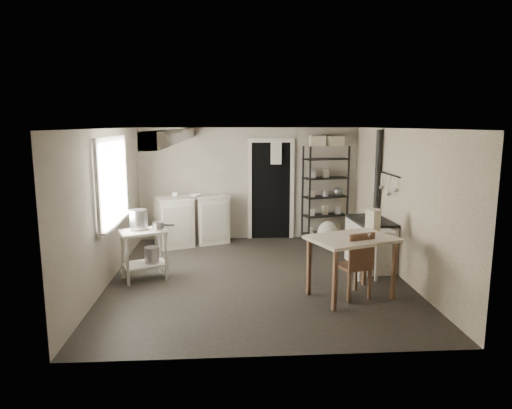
{
  "coord_description": "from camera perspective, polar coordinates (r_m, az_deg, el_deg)",
  "views": [
    {
      "loc": [
        -0.46,
        -6.84,
        2.36
      ],
      "look_at": [
        0.0,
        0.3,
        1.1
      ],
      "focal_mm": 32.0,
      "sensor_mm": 36.0,
      "label": 1
    }
  ],
  "objects": [
    {
      "name": "bucket",
      "position": [
        7.23,
        -12.9,
        -6.12
      ],
      "size": [
        0.26,
        0.26,
        0.24
      ],
      "primitive_type": "cylinder",
      "rotation": [
        0.0,
        0.0,
        0.21
      ],
      "color": "#BCBBBE",
      "rests_on": "prep_table"
    },
    {
      "name": "wall_front",
      "position": [
        4.53,
        2.31,
        -5.49
      ],
      "size": [
        4.5,
        0.02,
        2.3
      ],
      "primitive_type": "cube",
      "color": "#A39A8B",
      "rests_on": "ground"
    },
    {
      "name": "floor",
      "position": [
        7.25,
        0.16,
        -9.01
      ],
      "size": [
        5.0,
        5.0,
        0.0
      ],
      "primitive_type": "plane",
      "color": "black",
      "rests_on": "ground"
    },
    {
      "name": "base_cabinets",
      "position": [
        9.16,
        -8.0,
        -2.09
      ],
      "size": [
        1.6,
        1.14,
        0.96
      ],
      "primitive_type": null,
      "rotation": [
        0.0,
        0.0,
        0.39
      ],
      "color": "beige",
      "rests_on": "ground"
    },
    {
      "name": "stockpot",
      "position": [
        7.16,
        -14.46,
        -1.78
      ],
      "size": [
        0.27,
        0.27,
        0.29
      ],
      "primitive_type": "cylinder",
      "rotation": [
        0.0,
        0.0,
        0.01
      ],
      "color": "#BCBBBE",
      "rests_on": "prep_table"
    },
    {
      "name": "flour_sack",
      "position": [
        9.11,
        8.94,
        -3.59
      ],
      "size": [
        0.42,
        0.36,
        0.48
      ],
      "primitive_type": "ellipsoid",
      "rotation": [
        0.0,
        0.0,
        -0.05
      ],
      "color": "silver",
      "rests_on": "ground"
    },
    {
      "name": "table_cup",
      "position": [
        6.29,
        13.72,
        -4.62
      ],
      "size": [
        0.11,
        0.11,
        0.09
      ],
      "primitive_type": "imported",
      "rotation": [
        0.0,
        0.0,
        0.27
      ],
      "color": "white",
      "rests_on": "work_table"
    },
    {
      "name": "chair",
      "position": [
        6.45,
        12.06,
        -7.13
      ],
      "size": [
        0.5,
        0.51,
        0.94
      ],
      "primitive_type": null,
      "rotation": [
        0.0,
        0.0,
        0.32
      ],
      "color": "brown",
      "rests_on": "ground"
    },
    {
      "name": "storage_box_b",
      "position": [
        9.42,
        9.77,
        7.58
      ],
      "size": [
        0.36,
        0.35,
        0.19
      ],
      "primitive_type": "cube",
      "rotation": [
        0.0,
        0.0,
        0.25
      ],
      "color": "beige",
      "rests_on": "shelf_rack"
    },
    {
      "name": "mixing_bowl",
      "position": [
        8.99,
        -7.64,
        0.91
      ],
      "size": [
        0.38,
        0.38,
        0.07
      ],
      "primitive_type": "imported",
      "rotation": [
        0.0,
        0.0,
        -0.34
      ],
      "color": "white",
      "rests_on": "base_cabinets"
    },
    {
      "name": "oats_box",
      "position": [
        7.03,
        14.42,
        -1.4
      ],
      "size": [
        0.19,
        0.24,
        0.31
      ],
      "primitive_type": "cube",
      "rotation": [
        0.0,
        0.0,
        0.34
      ],
      "color": "beige",
      "rests_on": "side_ledge"
    },
    {
      "name": "doorway",
      "position": [
        9.45,
        1.87,
        1.7
      ],
      "size": [
        0.96,
        0.1,
        2.08
      ],
      "primitive_type": null,
      "color": "silver",
      "rests_on": "ground"
    },
    {
      "name": "shelf_rack",
      "position": [
        9.47,
        8.65,
        1.3
      ],
      "size": [
        0.98,
        0.6,
        1.93
      ],
      "primitive_type": null,
      "rotation": [
        0.0,
        0.0,
        0.29
      ],
      "color": "black",
      "rests_on": "ground"
    },
    {
      "name": "work_table",
      "position": [
        6.47,
        11.76,
        -8.06
      ],
      "size": [
        1.32,
        1.13,
        0.85
      ],
      "primitive_type": null,
      "rotation": [
        0.0,
        0.0,
        0.37
      ],
      "color": "beige",
      "rests_on": "ground"
    },
    {
      "name": "prep_table",
      "position": [
        7.23,
        -13.8,
        -6.04
      ],
      "size": [
        0.81,
        0.7,
        0.77
      ],
      "primitive_type": null,
      "rotation": [
        0.0,
        0.0,
        0.39
      ],
      "color": "silver",
      "rests_on": "ground"
    },
    {
      "name": "saucepan",
      "position": [
        7.08,
        -12.1,
        -2.54
      ],
      "size": [
        0.2,
        0.2,
        0.1
      ],
      "primitive_type": "cylinder",
      "rotation": [
        0.0,
        0.0,
        -0.11
      ],
      "color": "#BCBBBE",
      "rests_on": "prep_table"
    },
    {
      "name": "utensil_rail",
      "position": [
        7.94,
        15.86,
        3.75
      ],
      "size": [
        0.06,
        1.2,
        0.44
      ],
      "primitive_type": null,
      "color": "#BCBBBE",
      "rests_on": "wall_right"
    },
    {
      "name": "shelf_jar",
      "position": [
        9.38,
        6.9,
        3.84
      ],
      "size": [
        0.1,
        0.1,
        0.19
      ],
      "primitive_type": "imported",
      "rotation": [
        0.0,
        0.0,
        0.12
      ],
      "color": "white",
      "rests_on": "shelf_rack"
    },
    {
      "name": "storage_box_a",
      "position": [
        9.34,
        7.65,
        7.74
      ],
      "size": [
        0.31,
        0.28,
        0.21
      ],
      "primitive_type": "cube",
      "rotation": [
        0.0,
        0.0,
        0.04
      ],
      "color": "beige",
      "rests_on": "shelf_rack"
    },
    {
      "name": "side_ledge",
      "position": [
        7.16,
        14.75,
        -5.98
      ],
      "size": [
        0.52,
        0.28,
        0.79
      ],
      "primitive_type": null,
      "rotation": [
        0.0,
        0.0,
        0.01
      ],
      "color": "silver",
      "rests_on": "ground"
    },
    {
      "name": "wall_left",
      "position": [
        7.17,
        -18.08,
        -0.22
      ],
      "size": [
        0.02,
        5.0,
        2.3
      ],
      "primitive_type": "cube",
      "color": "#A39A8B",
      "rests_on": "ground"
    },
    {
      "name": "wall_back",
      "position": [
        9.43,
        -0.87,
        2.6
      ],
      "size": [
        4.5,
        0.02,
        2.3
      ],
      "primitive_type": "cube",
      "color": "#A39A8B",
      "rests_on": "ground"
    },
    {
      "name": "counter_cup",
      "position": [
        9.0,
        -10.07,
        0.93
      ],
      "size": [
        0.16,
        0.16,
        0.1
      ],
      "primitive_type": "imported",
      "rotation": [
        0.0,
        0.0,
        0.39
      ],
      "color": "white",
      "rests_on": "base_cabinets"
    },
    {
      "name": "ceiling",
      "position": [
        6.86,
        0.16,
        9.49
      ],
      "size": [
        5.0,
        5.0,
        0.0
      ],
      "primitive_type": "plane",
      "rotation": [
        3.14,
        0.0,
        0.0
      ],
      "color": "silver",
      "rests_on": "wall_back"
    },
    {
      "name": "wall_right",
      "position": [
        7.46,
        17.68,
        0.17
      ],
      "size": [
        0.02,
        5.0,
        2.3
      ],
      "primitive_type": "cube",
      "color": "#A39A8B",
      "rests_on": "ground"
    },
    {
      "name": "stovepipe",
      "position": [
        8.23,
        15.02,
        4.28
      ],
      "size": [
        0.13,
        0.13,
        1.31
      ],
      "primitive_type": null,
      "rotation": [
        0.0,
        0.0,
        -0.4
      ],
      "color": "black",
      "rests_on": "stove"
    },
    {
      "name": "wallpaper_panel",
      "position": [
        7.45,
        17.6,
        0.17
      ],
      "size": [
        0.01,
        5.0,
        2.3
      ],
      "primitive_type": null,
      "color": "beige",
      "rests_on": "wall_right"
    },
    {
      "name": "ceiling_beam",
      "position": [
        6.88,
        -9.97,
        8.51
      ],
      "size": [
        0.18,
        5.0,
        0.18
      ],
      "primitive_type": null,
      "color": "silver",
      "rests_on": "ceiling"
    },
    {
      "name": "floor_crock",
      "position": [
        7.39,
        12.63,
        -8.28
      ],
      "size": [
        0.13,
        0.13,
        0.15
      ],
      "primitive_type": "cylinder",
      "rotation": [
        0.0,
        0.0,
        -0.08
      ],
      "color": "white",
      "rests_on": "ground"
    },
    {
      "name": "window",
      "position": [
        7.31,
        -17.61,
        2.76
      ],
      "size": [
        0.12,
        1.76,
        1.28
      ],
      "primitive_type": null,
      "color": "silver",
      "rests_on": "wall_left"
    },
    {
      "name": "stove",
      "position": [
        7.87,
        14.08,
        -4.44
      ],
      "size": [
        0.61,
        1.05,
        0.81
      ],
      "primitive_type": null,
      "rotation": [
        0.0,
        0.0,
        0.05
      ],
      "color": "beige",
      "rests_on": "ground"
    }
  ]
}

